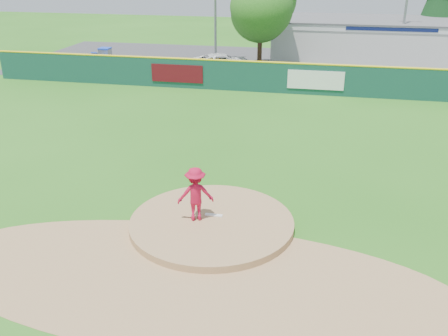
% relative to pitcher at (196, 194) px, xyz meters
% --- Properties ---
extents(ground, '(120.00, 120.00, 0.00)m').
position_rel_pitcher_xyz_m(ground, '(0.53, 0.04, -1.18)').
color(ground, '#286B19').
rests_on(ground, ground).
extents(pitchers_mound, '(5.50, 5.50, 0.50)m').
position_rel_pitcher_xyz_m(pitchers_mound, '(0.53, 0.04, -1.18)').
color(pitchers_mound, '#9E774C').
rests_on(pitchers_mound, ground).
extents(pitching_rubber, '(0.60, 0.15, 0.04)m').
position_rel_pitcher_xyz_m(pitching_rubber, '(0.53, 0.34, -0.91)').
color(pitching_rubber, white).
rests_on(pitching_rubber, pitchers_mound).
extents(infield_dirt_arc, '(15.40, 15.40, 0.01)m').
position_rel_pitcher_xyz_m(infield_dirt_arc, '(0.53, -2.96, -1.17)').
color(infield_dirt_arc, '#9E774C').
rests_on(infield_dirt_arc, ground).
extents(parking_lot, '(44.00, 16.00, 0.02)m').
position_rel_pitcher_xyz_m(parking_lot, '(0.53, 27.04, -1.17)').
color(parking_lot, '#38383A').
rests_on(parking_lot, ground).
extents(pitcher, '(1.36, 1.05, 1.86)m').
position_rel_pitcher_xyz_m(pitcher, '(0.00, 0.00, 0.00)').
color(pitcher, '#B70F33').
rests_on(pitcher, pitchers_mound).
extents(van, '(5.70, 4.18, 1.44)m').
position_rel_pitcher_xyz_m(van, '(-4.00, 23.27, -0.44)').
color(van, silver).
rests_on(van, parking_lot).
extents(pool_building_grp, '(15.20, 8.20, 3.31)m').
position_rel_pitcher_xyz_m(pool_building_grp, '(6.53, 32.03, 0.49)').
color(pool_building_grp, silver).
rests_on(pool_building_grp, ground).
extents(fence_banners, '(12.87, 0.04, 1.20)m').
position_rel_pitcher_xyz_m(fence_banners, '(-1.45, 17.96, -0.18)').
color(fence_banners, '#590C14').
rests_on(fence_banners, ground).
extents(playground_slide, '(0.89, 2.51, 1.39)m').
position_rel_pitcher_xyz_m(playground_slide, '(-14.19, 24.25, -0.48)').
color(playground_slide, blue).
rests_on(playground_slide, ground).
extents(outfield_fence, '(40.00, 0.14, 2.07)m').
position_rel_pitcher_xyz_m(outfield_fence, '(0.53, 18.04, -0.09)').
color(outfield_fence, '#144238').
rests_on(outfield_fence, ground).
extents(deciduous_tree, '(5.60, 5.60, 7.36)m').
position_rel_pitcher_xyz_m(deciduous_tree, '(-1.47, 25.04, 3.38)').
color(deciduous_tree, '#382314').
rests_on(deciduous_tree, ground).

